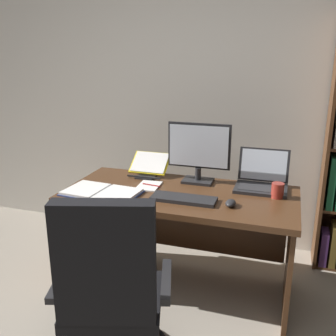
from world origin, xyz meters
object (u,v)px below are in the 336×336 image
(reading_stand_with_book, at_px, (149,165))
(notepad, at_px, (149,186))
(monitor, at_px, (199,153))
(keyboard, at_px, (184,199))
(open_binder, at_px, (102,192))
(laptop, at_px, (262,181))
(pen, at_px, (151,185))
(coffee_mug, at_px, (278,190))
(office_chair, at_px, (111,302))
(desk, at_px, (182,216))
(computer_mouse, at_px, (231,203))

(reading_stand_with_book, relative_size, notepad, 1.40)
(monitor, height_order, keyboard, monitor)
(monitor, height_order, open_binder, monitor)
(laptop, bearing_deg, pen, -163.75)
(monitor, distance_m, notepad, 0.43)
(open_binder, relative_size, notepad, 2.54)
(coffee_mug, bearing_deg, pen, -176.26)
(reading_stand_with_book, relative_size, open_binder, 0.55)
(open_binder, bearing_deg, office_chair, -55.41)
(laptop, relative_size, notepad, 1.68)
(desk, xyz_separation_m, office_chair, (-0.11, -0.93, -0.11))
(office_chair, bearing_deg, desk, 66.30)
(desk, relative_size, notepad, 7.51)
(keyboard, height_order, computer_mouse, computer_mouse)
(office_chair, bearing_deg, keyboard, 58.59)
(computer_mouse, xyz_separation_m, notepad, (-0.61, 0.19, -0.02))
(reading_stand_with_book, xyz_separation_m, open_binder, (-0.16, -0.49, -0.07))
(keyboard, xyz_separation_m, reading_stand_with_book, (-0.41, 0.44, 0.07))
(keyboard, distance_m, computer_mouse, 0.30)
(desk, height_order, open_binder, open_binder)
(desk, xyz_separation_m, monitor, (0.07, 0.17, 0.43))
(office_chair, height_order, keyboard, office_chair)
(monitor, distance_m, open_binder, 0.75)
(computer_mouse, xyz_separation_m, coffee_mug, (0.27, 0.24, 0.03))
(computer_mouse, height_order, reading_stand_with_book, reading_stand_with_book)
(laptop, bearing_deg, reading_stand_with_book, 177.21)
(open_binder, xyz_separation_m, coffee_mug, (1.13, 0.29, 0.04))
(laptop, distance_m, coffee_mug, 0.20)
(monitor, xyz_separation_m, pen, (-0.29, -0.21, -0.21))
(computer_mouse, bearing_deg, notepad, 163.21)
(keyboard, xyz_separation_m, pen, (-0.29, 0.19, 0.00))
(pen, height_order, coffee_mug, coffee_mug)
(reading_stand_with_book, height_order, coffee_mug, reading_stand_with_book)
(pen, bearing_deg, coffee_mug, 3.74)
(open_binder, height_order, coffee_mug, coffee_mug)
(open_binder, height_order, notepad, open_binder)
(open_binder, distance_m, coffee_mug, 1.17)
(reading_stand_with_book, bearing_deg, keyboard, -47.57)
(office_chair, height_order, computer_mouse, office_chair)
(reading_stand_with_book, bearing_deg, coffee_mug, -11.79)
(desk, height_order, reading_stand_with_book, reading_stand_with_book)
(computer_mouse, height_order, open_binder, computer_mouse)
(open_binder, bearing_deg, desk, 33.46)
(pen, bearing_deg, notepad, 180.00)
(desk, relative_size, pen, 11.26)
(desk, bearing_deg, computer_mouse, -30.89)
(reading_stand_with_book, distance_m, coffee_mug, 1.00)
(office_chair, xyz_separation_m, notepad, (-0.13, 0.89, 0.32))
(computer_mouse, bearing_deg, office_chair, -124.48)
(computer_mouse, distance_m, coffee_mug, 0.36)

